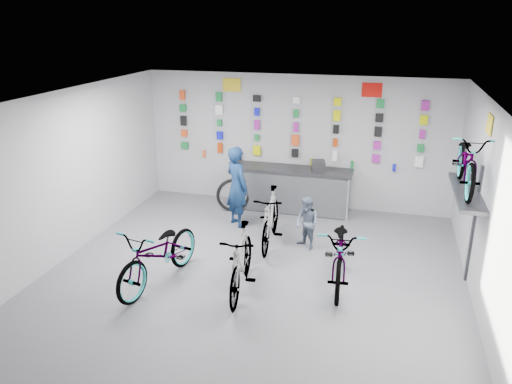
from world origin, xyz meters
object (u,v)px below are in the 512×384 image
(bike_right, at_px, (341,252))
(bike_service, at_px, (271,218))
(clerk, at_px, (237,186))
(customer, at_px, (307,223))
(bike_center, at_px, (241,261))
(counter, at_px, (291,190))
(bike_left, at_px, (159,254))

(bike_right, relative_size, bike_service, 1.14)
(clerk, relative_size, customer, 1.67)
(clerk, bearing_deg, bike_center, 148.43)
(counter, bearing_deg, clerk, -130.02)
(bike_service, bearing_deg, bike_left, -130.50)
(bike_service, bearing_deg, bike_center, -95.58)
(bike_left, xyz_separation_m, bike_center, (1.36, 0.10, 0.00))
(bike_center, bearing_deg, bike_left, 177.85)
(counter, bearing_deg, bike_center, -90.81)
(clerk, bearing_deg, customer, -165.14)
(bike_center, distance_m, bike_right, 1.66)
(bike_service, height_order, customer, bike_service)
(bike_center, relative_size, bike_service, 0.99)
(counter, relative_size, bike_service, 1.48)
(bike_service, xyz_separation_m, customer, (0.70, 0.02, -0.04))
(counter, bearing_deg, bike_right, -64.02)
(bike_center, xyz_separation_m, bike_service, (0.03, 1.82, 0.00))
(bike_center, bearing_deg, bike_service, 82.42)
(bike_center, relative_size, customer, 1.76)
(bike_right, bearing_deg, bike_left, -167.99)
(bike_center, distance_m, customer, 1.98)
(clerk, bearing_deg, bike_service, 179.63)
(counter, xyz_separation_m, customer, (0.68, -1.85, 0.02))
(counter, height_order, bike_service, bike_service)
(bike_center, bearing_deg, bike_right, 19.67)
(counter, distance_m, customer, 1.97)
(clerk, distance_m, customer, 1.80)
(counter, height_order, customer, customer)
(bike_center, distance_m, clerk, 2.75)
(bike_center, height_order, clerk, clerk)
(counter, bearing_deg, customer, -69.75)
(clerk, bearing_deg, counter, -90.22)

